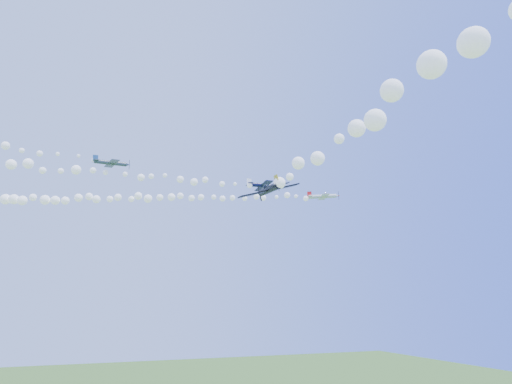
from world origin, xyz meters
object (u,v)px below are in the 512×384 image
object	(u,v)px
plane_navy	(263,185)
plane_white	(323,196)
plane_grey	(112,163)
plane_black	(269,190)

from	to	relation	value
plane_navy	plane_white	bearing A→B (deg)	33.64
plane_grey	plane_black	size ratio (longest dim) A/B	0.94
plane_white	plane_navy	size ratio (longest dim) A/B	1.12
plane_white	plane_grey	world-z (taller)	plane_white
plane_grey	plane_black	distance (m)	35.34
plane_navy	plane_grey	world-z (taller)	plane_grey
plane_black	plane_grey	bearing A→B (deg)	31.88
plane_navy	plane_black	bearing A→B (deg)	-107.61
plane_navy	plane_grey	bearing A→B (deg)	-175.61
plane_grey	plane_black	world-z (taller)	plane_grey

